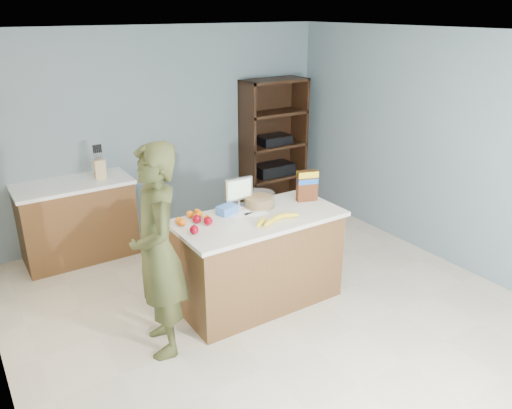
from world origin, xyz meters
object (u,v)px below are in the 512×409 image
counter_peninsula (259,263)px  cereal_box (307,184)px  shelving_unit (271,147)px  tv (239,190)px  person (158,252)px

counter_peninsula → cereal_box: (0.62, 0.08, 0.66)m
shelving_unit → tv: size_ratio=6.38×
person → tv: bearing=126.3°
counter_peninsula → tv: tv is taller
cereal_box → shelving_unit: bearing=64.6°
counter_peninsula → tv: bearing=93.3°
counter_peninsula → cereal_box: size_ratio=5.11×
shelving_unit → person: size_ratio=1.02×
shelving_unit → tv: 2.34m
cereal_box → tv: bearing=158.9°
person → cereal_box: person is taller
counter_peninsula → shelving_unit: (1.55, 2.05, 0.45)m
counter_peninsula → shelving_unit: 2.61m
shelving_unit → person: shelving_unit is taller
shelving_unit → cereal_box: (-0.93, -1.97, 0.21)m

